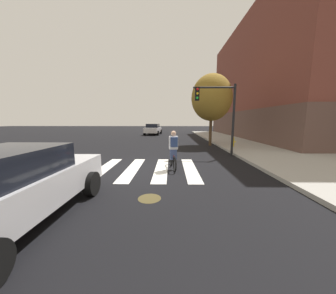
{
  "coord_description": "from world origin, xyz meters",
  "views": [
    {
      "loc": [
        1.65,
        -7.63,
        2.13
      ],
      "look_at": [
        1.5,
        0.81,
        0.87
      ],
      "focal_mm": 19.03,
      "sensor_mm": 36.0,
      "label": 1
    }
  ],
  "objects_px": {
    "sedan_mid": "(153,129)",
    "sedan_near": "(8,187)",
    "manhole_cover": "(149,198)",
    "street_tree_near": "(212,98)",
    "fire_hydrant": "(233,141)",
    "traffic_light_near": "(220,108)",
    "cyclist": "(173,150)"
  },
  "relations": [
    {
      "from": "manhole_cover",
      "to": "traffic_light_near",
      "type": "relative_size",
      "value": 0.15
    },
    {
      "from": "cyclist",
      "to": "traffic_light_near",
      "type": "bearing_deg",
      "value": 47.7
    },
    {
      "from": "traffic_light_near",
      "to": "sedan_mid",
      "type": "bearing_deg",
      "value": 108.78
    },
    {
      "from": "manhole_cover",
      "to": "fire_hydrant",
      "type": "height_order",
      "value": "fire_hydrant"
    },
    {
      "from": "sedan_near",
      "to": "sedan_mid",
      "type": "distance_m",
      "value": 23.64
    },
    {
      "from": "fire_hydrant",
      "to": "street_tree_near",
      "type": "relative_size",
      "value": 0.13
    },
    {
      "from": "manhole_cover",
      "to": "sedan_near",
      "type": "xyz_separation_m",
      "value": [
        -2.65,
        -1.29,
        0.82
      ]
    },
    {
      "from": "manhole_cover",
      "to": "street_tree_near",
      "type": "bearing_deg",
      "value": 69.6
    },
    {
      "from": "cyclist",
      "to": "sedan_mid",
      "type": "bearing_deg",
      "value": 98.32
    },
    {
      "from": "manhole_cover",
      "to": "fire_hydrant",
      "type": "bearing_deg",
      "value": 59.41
    },
    {
      "from": "sedan_mid",
      "to": "cyclist",
      "type": "relative_size",
      "value": 2.86
    },
    {
      "from": "sedan_near",
      "to": "sedan_mid",
      "type": "height_order",
      "value": "sedan_mid"
    },
    {
      "from": "manhole_cover",
      "to": "fire_hydrant",
      "type": "relative_size",
      "value": 0.82
    },
    {
      "from": "fire_hydrant",
      "to": "sedan_near",
      "type": "bearing_deg",
      "value": -127.78
    },
    {
      "from": "sedan_near",
      "to": "street_tree_near",
      "type": "bearing_deg",
      "value": 60.95
    },
    {
      "from": "sedan_mid",
      "to": "fire_hydrant",
      "type": "relative_size",
      "value": 6.23
    },
    {
      "from": "manhole_cover",
      "to": "sedan_mid",
      "type": "bearing_deg",
      "value": 95.47
    },
    {
      "from": "manhole_cover",
      "to": "fire_hydrant",
      "type": "distance_m",
      "value": 10.46
    },
    {
      "from": "traffic_light_near",
      "to": "fire_hydrant",
      "type": "distance_m",
      "value": 4.24
    },
    {
      "from": "cyclist",
      "to": "fire_hydrant",
      "type": "relative_size",
      "value": 2.18
    },
    {
      "from": "cyclist",
      "to": "street_tree_near",
      "type": "xyz_separation_m",
      "value": [
        3.24,
        7.55,
        3.13
      ]
    },
    {
      "from": "sedan_mid",
      "to": "sedan_near",
      "type": "bearing_deg",
      "value": -91.24
    },
    {
      "from": "sedan_mid",
      "to": "fire_hydrant",
      "type": "distance_m",
      "value": 15.3
    },
    {
      "from": "sedan_near",
      "to": "traffic_light_near",
      "type": "height_order",
      "value": "traffic_light_near"
    },
    {
      "from": "sedan_near",
      "to": "street_tree_near",
      "type": "relative_size",
      "value": 0.78
    },
    {
      "from": "cyclist",
      "to": "traffic_light_near",
      "type": "height_order",
      "value": "traffic_light_near"
    },
    {
      "from": "sedan_mid",
      "to": "traffic_light_near",
      "type": "xyz_separation_m",
      "value": [
        5.56,
        -16.34,
        2.02
      ]
    },
    {
      "from": "manhole_cover",
      "to": "cyclist",
      "type": "bearing_deg",
      "value": 77.1
    },
    {
      "from": "cyclist",
      "to": "street_tree_near",
      "type": "height_order",
      "value": "street_tree_near"
    },
    {
      "from": "sedan_mid",
      "to": "street_tree_near",
      "type": "height_order",
      "value": "street_tree_near"
    },
    {
      "from": "cyclist",
      "to": "street_tree_near",
      "type": "relative_size",
      "value": 0.29
    },
    {
      "from": "sedan_mid",
      "to": "street_tree_near",
      "type": "relative_size",
      "value": 0.82
    }
  ]
}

